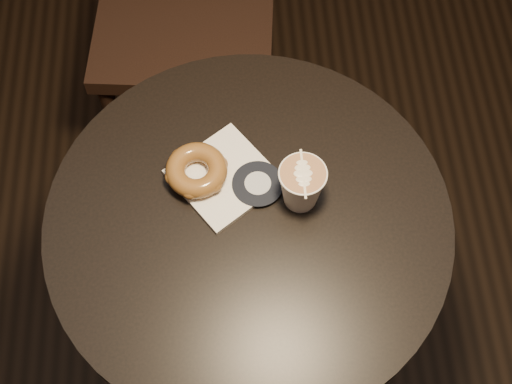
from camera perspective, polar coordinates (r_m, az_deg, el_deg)
cafe_table at (r=1.40m, az=-0.54°, el=-5.59°), size 0.70×0.70×0.75m
pastry_bag at (r=1.25m, az=-2.57°, el=1.23°), size 0.22×0.22×0.01m
doughnut at (r=1.23m, az=-4.78°, el=1.75°), size 0.11×0.11×0.03m
latte_cup at (r=1.19m, az=3.66°, el=0.48°), size 0.08×0.08×0.09m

